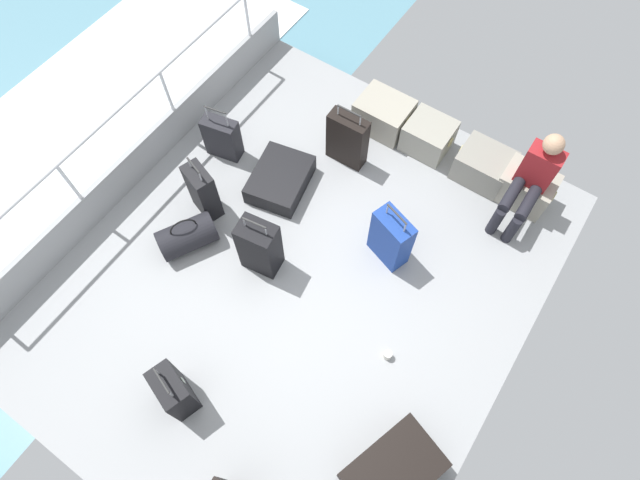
# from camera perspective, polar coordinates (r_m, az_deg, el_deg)

# --- Properties ---
(ground_plane) EXTENTS (4.40, 5.20, 0.06)m
(ground_plane) POSITION_cam_1_polar(r_m,az_deg,el_deg) (5.36, -2.25, -3.90)
(ground_plane) COLOR #939699
(gunwale_port) EXTENTS (0.06, 5.20, 0.45)m
(gunwale_port) POSITION_cam_1_polar(r_m,az_deg,el_deg) (6.08, -19.49, 7.88)
(gunwale_port) COLOR #939699
(gunwale_port) RESTS_ON ground_plane
(railing_port) EXTENTS (0.04, 4.20, 1.02)m
(railing_port) POSITION_cam_1_polar(r_m,az_deg,el_deg) (5.66, -21.20, 11.07)
(railing_port) COLOR silver
(railing_port) RESTS_ON ground_plane
(sea_wake) EXTENTS (12.00, 12.00, 0.01)m
(sea_wake) POSITION_cam_1_polar(r_m,az_deg,el_deg) (7.39, -26.02, 10.03)
(sea_wake) COLOR #598C9E
(sea_wake) RESTS_ON ground_plane
(cargo_crate_0) EXTENTS (0.63, 0.48, 0.38)m
(cargo_crate_0) POSITION_cam_1_polar(r_m,az_deg,el_deg) (6.25, 6.96, 13.51)
(cargo_crate_0) COLOR #9E9989
(cargo_crate_0) RESTS_ON ground_plane
(cargo_crate_1) EXTENTS (0.54, 0.46, 0.37)m
(cargo_crate_1) POSITION_cam_1_polar(r_m,az_deg,el_deg) (6.14, 11.78, 11.08)
(cargo_crate_1) COLOR gray
(cargo_crate_1) RESTS_ON ground_plane
(cargo_crate_2) EXTENTS (0.60, 0.47, 0.37)m
(cargo_crate_2) POSITION_cam_1_polar(r_m,az_deg,el_deg) (6.04, 17.45, 7.77)
(cargo_crate_2) COLOR gray
(cargo_crate_2) RESTS_ON ground_plane
(cargo_crate_3) EXTENTS (0.59, 0.40, 0.41)m
(cargo_crate_3) POSITION_cam_1_polar(r_m,az_deg,el_deg) (6.00, 21.58, 5.34)
(cargo_crate_3) COLOR #9E9989
(cargo_crate_3) RESTS_ON ground_plane
(passenger_seated) EXTENTS (0.34, 0.66, 1.11)m
(passenger_seated) POSITION_cam_1_polar(r_m,az_deg,el_deg) (5.59, 22.14, 6.12)
(passenger_seated) COLOR maroon
(passenger_seated) RESTS_ON ground_plane
(suitcase_0) EXTENTS (0.43, 0.33, 0.70)m
(suitcase_0) POSITION_cam_1_polar(r_m,az_deg,el_deg) (4.87, -15.68, -15.63)
(suitcase_0) COLOR black
(suitcase_0) RESTS_ON ground_plane
(suitcase_1) EXTENTS (0.39, 0.30, 0.81)m
(suitcase_1) POSITION_cam_1_polar(r_m,az_deg,el_deg) (5.54, -12.69, 5.19)
(suitcase_1) COLOR black
(suitcase_1) RESTS_ON ground_plane
(suitcase_2) EXTENTS (0.40, 0.31, 0.85)m
(suitcase_2) POSITION_cam_1_polar(r_m,az_deg,el_deg) (5.10, -6.62, -0.76)
(suitcase_2) COLOR black
(suitcase_2) RESTS_ON ground_plane
(suitcase_3) EXTENTS (0.75, 0.92, 0.26)m
(suitcase_3) POSITION_cam_1_polar(r_m,az_deg,el_deg) (4.81, 8.04, -23.70)
(suitcase_3) COLOR black
(suitcase_3) RESTS_ON ground_plane
(suitcase_5) EXTENTS (0.45, 0.20, 0.81)m
(suitcase_5) POSITION_cam_1_polar(r_m,az_deg,el_deg) (5.80, 3.01, 10.92)
(suitcase_5) COLOR black
(suitcase_5) RESTS_ON ground_plane
(suitcase_6) EXTENTS (0.70, 0.82, 0.23)m
(suitcase_6) POSITION_cam_1_polar(r_m,az_deg,el_deg) (5.77, -4.38, 6.64)
(suitcase_6) COLOR black
(suitcase_6) RESTS_ON ground_plane
(suitcase_7) EXTENTS (0.46, 0.34, 0.82)m
(suitcase_7) POSITION_cam_1_polar(r_m,az_deg,el_deg) (5.18, 7.76, 0.20)
(suitcase_7) COLOR navy
(suitcase_7) RESTS_ON ground_plane
(suitcase_8) EXTENTS (0.42, 0.27, 0.73)m
(suitcase_8) POSITION_cam_1_polar(r_m,az_deg,el_deg) (6.00, -10.66, 10.95)
(suitcase_8) COLOR black
(suitcase_8) RESTS_ON ground_plane
(duffel_bag) EXTENTS (0.56, 0.67, 0.47)m
(duffel_bag) POSITION_cam_1_polar(r_m,az_deg,el_deg) (5.51, -14.33, 0.43)
(duffel_bag) COLOR black
(duffel_bag) RESTS_ON ground_plane
(paper_cup) EXTENTS (0.08, 0.08, 0.10)m
(paper_cup) POSITION_cam_1_polar(r_m,az_deg,el_deg) (5.05, 7.41, -12.36)
(paper_cup) COLOR white
(paper_cup) RESTS_ON ground_plane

